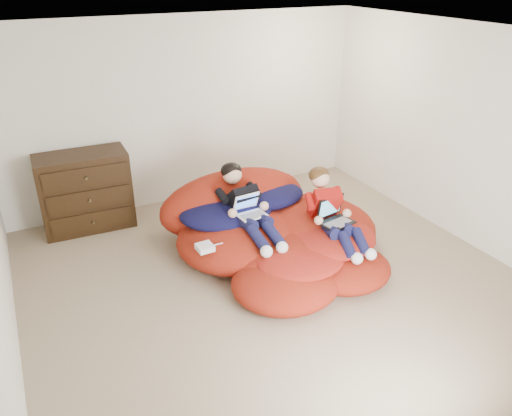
# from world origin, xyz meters

# --- Properties ---
(room_shell) EXTENTS (5.10, 5.10, 2.77)m
(room_shell) POSITION_xyz_m (0.00, 0.00, 0.22)
(room_shell) COLOR gray
(room_shell) RESTS_ON ground
(dresser) EXTENTS (1.11, 0.63, 0.98)m
(dresser) POSITION_xyz_m (-1.51, 2.21, 0.49)
(dresser) COLOR black
(dresser) RESTS_ON ground
(beanbag_pile) EXTENTS (2.43, 2.38, 0.90)m
(beanbag_pile) POSITION_xyz_m (0.28, 0.59, 0.27)
(beanbag_pile) COLOR #A62412
(beanbag_pile) RESTS_ON ground
(cream_pillow) EXTENTS (0.41, 0.26, 0.26)m
(cream_pillow) POSITION_xyz_m (-0.21, 1.32, 0.62)
(cream_pillow) COLOR white
(cream_pillow) RESTS_ON beanbag_pile
(older_boy) EXTENTS (0.37, 1.23, 0.65)m
(older_boy) POSITION_xyz_m (-0.02, 0.72, 0.65)
(older_boy) COLOR black
(older_boy) RESTS_ON beanbag_pile
(younger_boy) EXTENTS (0.39, 1.07, 0.73)m
(younger_boy) POSITION_xyz_m (0.79, 0.19, 0.63)
(younger_boy) COLOR #B71510
(younger_boy) RESTS_ON beanbag_pile
(laptop_white) EXTENTS (0.32, 0.32, 0.22)m
(laptop_white) POSITION_xyz_m (-0.02, 0.59, 0.63)
(laptop_white) COLOR white
(laptop_white) RESTS_ON older_boy
(laptop_black) EXTENTS (0.40, 0.36, 0.26)m
(laptop_black) POSITION_xyz_m (0.79, 0.12, 0.57)
(laptop_black) COLOR black
(laptop_black) RESTS_ON younger_boy
(power_adapter) EXTENTS (0.17, 0.17, 0.06)m
(power_adapter) POSITION_xyz_m (-0.64, 0.37, 0.42)
(power_adapter) COLOR white
(power_adapter) RESTS_ON beanbag_pile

